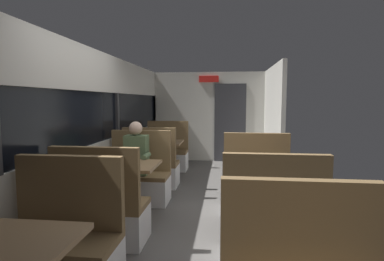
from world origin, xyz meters
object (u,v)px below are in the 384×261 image
bench_far_window_facing_end (152,169)px  dining_table_rear_aisle (263,179)px  bench_mid_window_facing_end (102,214)px  dining_table_far_window (160,146)px  dining_table_mid_window (123,171)px  bench_rear_aisle_facing_entry (257,188)px  seated_passenger (137,168)px  bench_far_window_facing_entry (167,155)px  bench_rear_aisle_facing_end (271,229)px  bench_mid_window_facing_entry (139,181)px  bench_near_window_facing_entry (62,251)px  coffee_cup_primary (126,158)px

bench_far_window_facing_end → dining_table_rear_aisle: 2.51m
bench_mid_window_facing_end → dining_table_far_window: size_ratio=1.22×
dining_table_mid_window → bench_mid_window_facing_end: bench_mid_window_facing_end is taller
bench_rear_aisle_facing_entry → seated_passenger: bearing=175.9°
dining_table_far_window → bench_rear_aisle_facing_entry: size_ratio=0.82×
dining_table_rear_aisle → bench_rear_aisle_facing_entry: 0.77m
dining_table_far_window → bench_far_window_facing_entry: bearing=90.0°
bench_mid_window_facing_end → bench_far_window_facing_end: same height
bench_rear_aisle_facing_end → bench_mid_window_facing_end: bearing=173.6°
bench_mid_window_facing_entry → bench_far_window_facing_entry: 2.23m
dining_table_mid_window → dining_table_far_window: bearing=90.0°
dining_table_mid_window → seated_passenger: 0.64m
bench_near_window_facing_entry → bench_mid_window_facing_end: (0.00, 0.83, 0.00)m
bench_mid_window_facing_end → bench_rear_aisle_facing_entry: 2.15m
coffee_cup_primary → bench_mid_window_facing_entry: bearing=88.6°
bench_far_window_facing_end → bench_far_window_facing_entry: bearing=90.0°
dining_table_mid_window → seated_passenger: bearing=90.0°
bench_mid_window_facing_end → dining_table_rear_aisle: size_ratio=1.22×
bench_near_window_facing_entry → bench_far_window_facing_entry: same height
dining_table_rear_aisle → bench_rear_aisle_facing_end: size_ratio=0.82×
seated_passenger → bench_rear_aisle_facing_end: bearing=-40.5°
bench_near_window_facing_entry → bench_mid_window_facing_entry: 2.23m
bench_mid_window_facing_entry → seated_passenger: seated_passenger is taller
dining_table_mid_window → bench_far_window_facing_end: 1.56m
bench_mid_window_facing_entry → dining_table_rear_aisle: bench_mid_window_facing_entry is taller
dining_table_mid_window → bench_mid_window_facing_end: bearing=-90.0°
bench_near_window_facing_entry → dining_table_rear_aisle: (1.79, 1.33, 0.31)m
bench_near_window_facing_entry → bench_rear_aisle_facing_end: 1.90m
bench_near_window_facing_entry → bench_rear_aisle_facing_entry: (1.79, 2.03, 0.00)m
bench_near_window_facing_entry → bench_mid_window_facing_entry: (0.00, 2.23, 0.00)m
seated_passenger → dining_table_rear_aisle: bearing=-24.8°
bench_near_window_facing_entry → bench_far_window_facing_entry: bearing=90.0°
bench_far_window_facing_end → seated_passenger: seated_passenger is taller
bench_mid_window_facing_entry → bench_rear_aisle_facing_entry: 1.80m
bench_far_window_facing_entry → bench_rear_aisle_facing_entry: same height
bench_mid_window_facing_entry → bench_far_window_facing_end: size_ratio=1.00×
dining_table_mid_window → dining_table_far_window: same height
bench_mid_window_facing_end → bench_far_window_facing_entry: (0.00, 3.63, 0.00)m
dining_table_rear_aisle → seated_passenger: bearing=155.2°
dining_table_far_window → coffee_cup_primary: bearing=-90.4°
dining_table_mid_window → bench_mid_window_facing_end: 0.77m
bench_mid_window_facing_end → seated_passenger: seated_passenger is taller
bench_near_window_facing_entry → dining_table_mid_window: size_ratio=1.22×
bench_mid_window_facing_entry → bench_rear_aisle_facing_end: bearing=-41.8°
dining_table_far_window → coffee_cup_primary: size_ratio=10.00×
bench_far_window_facing_end → bench_rear_aisle_facing_entry: 2.07m
bench_near_window_facing_entry → dining_table_far_window: (0.00, 3.76, 0.31)m
dining_table_mid_window → bench_far_window_facing_entry: bearing=90.0°
dining_table_mid_window → coffee_cup_primary: (-0.01, 0.17, 0.15)m
bench_mid_window_facing_end → dining_table_far_window: 2.94m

